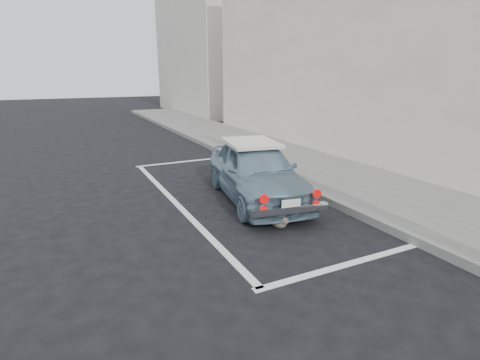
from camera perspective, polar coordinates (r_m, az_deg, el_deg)
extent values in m
plane|color=black|center=(5.59, 8.81, -11.45)|extent=(80.00, 80.00, 0.00)
cube|color=#62625D|center=(8.94, 18.37, -0.97)|extent=(2.80, 40.00, 0.15)
cube|color=beige|center=(12.29, 24.13, 19.09)|extent=(3.50, 18.00, 7.00)
cube|color=black|center=(11.10, 17.19, 9.31)|extent=(0.10, 16.00, 2.40)
cube|color=orange|center=(14.02, 7.35, 24.26)|extent=(0.10, 2.00, 1.60)
cube|color=red|center=(16.07, 2.21, 23.29)|extent=(0.10, 2.00, 1.60)
cube|color=beige|center=(25.78, -5.56, 19.14)|extent=(3.50, 10.00, 8.00)
cube|color=silver|center=(5.53, 16.20, -12.19)|extent=(3.00, 0.12, 0.01)
cube|color=silver|center=(11.35, -8.13, 2.83)|extent=(3.00, 0.12, 0.01)
cube|color=silver|center=(7.73, -9.70, -3.52)|extent=(0.12, 7.00, 0.01)
imported|color=slate|center=(7.74, 2.50, 1.35)|extent=(2.01, 3.73, 1.21)
cube|color=silver|center=(7.95, 1.71, 5.70)|extent=(1.21, 1.50, 0.07)
cube|color=silver|center=(6.27, 7.59, -4.46)|extent=(1.35, 0.35, 0.12)
cube|color=white|center=(6.20, 7.79, -3.73)|extent=(0.33, 0.08, 0.17)
cylinder|color=red|center=(6.00, 3.67, -2.88)|extent=(0.15, 0.07, 0.15)
cylinder|color=red|center=(6.37, 11.65, -2.05)|extent=(0.15, 0.07, 0.15)
cylinder|color=red|center=(6.06, 3.64, -4.49)|extent=(0.13, 0.06, 0.12)
cylinder|color=red|center=(6.43, 11.56, -3.58)|extent=(0.13, 0.06, 0.12)
ellipsoid|color=#78685B|center=(6.47, 5.88, -6.36)|extent=(0.29, 0.37, 0.20)
sphere|color=#78685B|center=(6.35, 6.86, -6.16)|extent=(0.13, 0.13, 0.13)
cone|color=#78685B|center=(6.31, 6.68, -5.71)|extent=(0.04, 0.04, 0.05)
cone|color=#78685B|center=(6.36, 7.09, -5.56)|extent=(0.04, 0.04, 0.05)
cylinder|color=#78685B|center=(6.63, 5.10, -6.40)|extent=(0.15, 0.18, 0.03)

